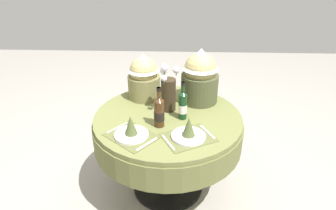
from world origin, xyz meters
TOP-DOWN VIEW (x-y plane):
  - ground at (0.00, 0.00)m, footprint 8.00×8.00m
  - dining_table at (0.00, 0.00)m, footprint 1.19×1.19m
  - place_setting_left at (-0.24, -0.30)m, footprint 0.43×0.42m
  - place_setting_right at (0.16, -0.30)m, footprint 0.42×0.39m
  - flower_vase at (-0.00, 0.10)m, footprint 0.15×0.22m
  - wine_bottle_left at (0.11, -0.03)m, footprint 0.07×0.07m
  - wine_bottle_centre at (-0.06, -0.15)m, footprint 0.08×0.08m
  - gift_tub_back_left at (-0.22, 0.32)m, footprint 0.28×0.28m
  - gift_tub_back_right at (0.26, 0.28)m, footprint 0.31×0.31m

SIDE VIEW (x-z plane):
  - ground at x=0.00m, z-range 0.00..0.00m
  - dining_table at x=0.00m, z-range 0.22..0.96m
  - place_setting_left at x=-0.24m, z-range 0.70..0.86m
  - place_setting_right at x=0.16m, z-range 0.70..0.86m
  - wine_bottle_left at x=0.11m, z-range 0.70..1.01m
  - wine_bottle_centre at x=-0.06m, z-range 0.70..1.01m
  - flower_vase at x=0.00m, z-range 0.70..1.11m
  - gift_tub_back_left at x=-0.22m, z-range 0.75..1.15m
  - gift_tub_back_right at x=0.26m, z-range 0.75..1.22m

